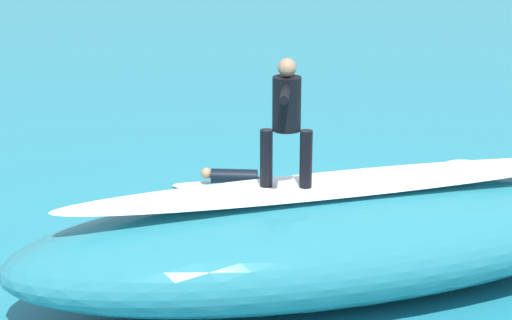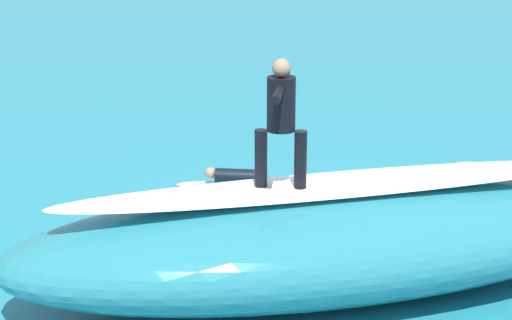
{
  "view_description": "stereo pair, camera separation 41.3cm",
  "coord_description": "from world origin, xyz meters",
  "px_view_note": "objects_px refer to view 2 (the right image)",
  "views": [
    {
      "loc": [
        3.91,
        12.06,
        5.12
      ],
      "look_at": [
        1.1,
        0.04,
        1.15
      ],
      "focal_mm": 62.95,
      "sensor_mm": 36.0,
      "label": 1
    },
    {
      "loc": [
        3.51,
        12.15,
        5.12
      ],
      "look_at": [
        1.1,
        0.04,
        1.15
      ],
      "focal_mm": 62.95,
      "sensor_mm": 36.0,
      "label": 2
    }
  ],
  "objects_px": {
    "surfer_riding": "(281,114)",
    "surfer_paddling": "(245,178)",
    "surfboard_riding": "(280,190)",
    "surfboard_paddling": "(238,187)"
  },
  "relations": [
    {
      "from": "surfer_riding",
      "to": "surfboard_paddling",
      "type": "distance_m",
      "value": 4.65
    },
    {
      "from": "surfboard_riding",
      "to": "surfboard_paddling",
      "type": "bearing_deg",
      "value": -75.11
    },
    {
      "from": "surfer_riding",
      "to": "surfer_paddling",
      "type": "xyz_separation_m",
      "value": [
        -0.31,
        -3.98,
        -2.17
      ]
    },
    {
      "from": "surfer_riding",
      "to": "surfboard_paddling",
      "type": "xyz_separation_m",
      "value": [
        -0.19,
        -4.02,
        -2.33
      ]
    },
    {
      "from": "surfboard_riding",
      "to": "surfer_riding",
      "type": "xyz_separation_m",
      "value": [
        0.0,
        0.0,
        0.97
      ]
    },
    {
      "from": "surfboard_paddling",
      "to": "surfer_riding",
      "type": "bearing_deg",
      "value": 104.84
    },
    {
      "from": "surfboard_riding",
      "to": "surfer_paddling",
      "type": "relative_size",
      "value": 1.43
    },
    {
      "from": "surfboard_paddling",
      "to": "surfer_paddling",
      "type": "xyz_separation_m",
      "value": [
        -0.12,
        0.04,
        0.16
      ]
    },
    {
      "from": "surfboard_riding",
      "to": "surfboard_paddling",
      "type": "relative_size",
      "value": 1.06
    },
    {
      "from": "surfboard_riding",
      "to": "surfboard_paddling",
      "type": "height_order",
      "value": "surfboard_riding"
    }
  ]
}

